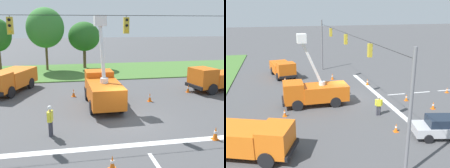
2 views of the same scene
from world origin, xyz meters
TOP-DOWN VIEW (x-y plane):
  - ground_plane at (0.00, 0.00)m, footprint 200.00×200.00m
  - grass_verge at (0.00, 18.00)m, footprint 56.00×12.00m
  - lane_markings at (0.00, -5.17)m, footprint 17.60×15.25m
  - signal_gantry at (-0.01, -0.00)m, footprint 26.20×0.33m
  - tree_centre at (-6.03, 19.62)m, footprint 4.83×5.17m
  - tree_east at (-1.00, 20.34)m, footprint 4.30×4.21m
  - utility_truck_bucket_lift at (-1.07, 3.33)m, footprint 2.41×6.18m
  - utility_truck_support_near at (10.19, 5.81)m, footprint 6.44×3.43m
  - utility_truck_support_far at (-8.78, 8.73)m, footprint 4.49×6.60m
  - road_worker at (-4.76, -1.72)m, footprint 0.33×0.63m
  - traffic_cone_foreground_left at (-3.17, 6.17)m, footprint 0.36×0.36m
  - traffic_cone_foreground_right at (7.15, 5.68)m, footprint 0.36×0.36m
  - traffic_cone_near_bucket at (-2.03, -5.78)m, footprint 0.36×0.36m
  - traffic_cone_lane_edge_a at (4.01, -3.84)m, footprint 0.36×0.36m
  - traffic_cone_far_right at (2.80, 3.59)m, footprint 0.36×0.36m

SIDE VIEW (x-z plane):
  - ground_plane at x=0.00m, z-range 0.00..0.00m
  - lane_markings at x=0.00m, z-range 0.00..0.01m
  - grass_verge at x=0.00m, z-range 0.00..0.10m
  - traffic_cone_near_bucket at x=-2.03m, z-range -0.01..0.66m
  - traffic_cone_foreground_left at x=-3.17m, z-range -0.01..0.67m
  - traffic_cone_far_right at x=2.80m, z-range -0.01..0.70m
  - traffic_cone_lane_edge_a at x=4.01m, z-range -0.01..0.73m
  - traffic_cone_foreground_right at x=7.15m, z-range 0.00..0.74m
  - road_worker at x=-4.76m, z-range 0.11..1.88m
  - utility_truck_support_near at x=10.19m, z-range 0.04..2.27m
  - utility_truck_support_far at x=-8.78m, z-range 0.14..2.27m
  - utility_truck_bucket_lift at x=-1.07m, z-range -1.96..4.78m
  - tree_east at x=-1.00m, z-range 1.20..7.56m
  - signal_gantry at x=-0.01m, z-range 0.83..8.03m
  - tree_centre at x=-6.03m, z-range 1.49..9.63m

